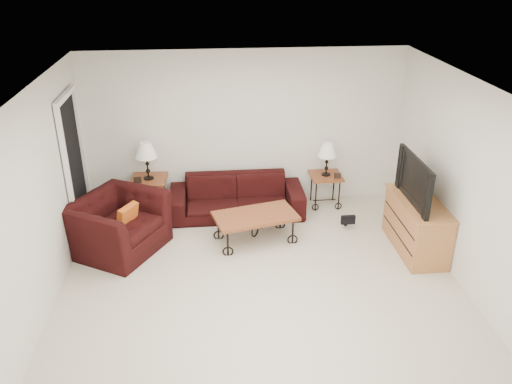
% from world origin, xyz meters
% --- Properties ---
extents(ground, '(5.00, 5.00, 0.00)m').
position_xyz_m(ground, '(0.00, 0.00, 0.00)').
color(ground, beige).
rests_on(ground, ground).
extents(wall_back, '(5.00, 0.02, 2.50)m').
position_xyz_m(wall_back, '(0.00, 2.50, 1.25)').
color(wall_back, silver).
rests_on(wall_back, ground).
extents(wall_front, '(5.00, 0.02, 2.50)m').
position_xyz_m(wall_front, '(0.00, -2.50, 1.25)').
color(wall_front, silver).
rests_on(wall_front, ground).
extents(wall_left, '(0.02, 5.00, 2.50)m').
position_xyz_m(wall_left, '(-2.50, 0.00, 1.25)').
color(wall_left, silver).
rests_on(wall_left, ground).
extents(wall_right, '(0.02, 5.00, 2.50)m').
position_xyz_m(wall_right, '(2.50, 0.00, 1.25)').
color(wall_right, silver).
rests_on(wall_right, ground).
extents(ceiling, '(5.00, 5.00, 0.00)m').
position_xyz_m(ceiling, '(0.00, 0.00, 2.50)').
color(ceiling, white).
rests_on(ceiling, wall_back).
extents(doorway, '(0.08, 0.94, 2.04)m').
position_xyz_m(doorway, '(-2.47, 1.65, 1.02)').
color(doorway, black).
rests_on(doorway, ground).
extents(sofa, '(2.08, 0.81, 0.61)m').
position_xyz_m(sofa, '(-0.18, 2.02, 0.30)').
color(sofa, black).
rests_on(sofa, ground).
extents(side_table_left, '(0.57, 0.57, 0.59)m').
position_xyz_m(side_table_left, '(-1.53, 2.20, 0.30)').
color(side_table_left, brown).
rests_on(side_table_left, ground).
extents(side_table_right, '(0.50, 0.50, 0.54)m').
position_xyz_m(side_table_right, '(1.27, 2.20, 0.27)').
color(side_table_right, brown).
rests_on(side_table_right, ground).
extents(lamp_left, '(0.35, 0.35, 0.59)m').
position_xyz_m(lamp_left, '(-1.53, 2.20, 0.89)').
color(lamp_left, black).
rests_on(lamp_left, side_table_left).
extents(lamp_right, '(0.31, 0.31, 0.54)m').
position_xyz_m(lamp_right, '(1.27, 2.20, 0.81)').
color(lamp_right, black).
rests_on(lamp_right, side_table_right).
extents(photo_frame_left, '(0.12, 0.03, 0.10)m').
position_xyz_m(photo_frame_left, '(-1.68, 2.05, 0.64)').
color(photo_frame_left, black).
rests_on(photo_frame_left, side_table_left).
extents(photo_frame_right, '(0.11, 0.03, 0.09)m').
position_xyz_m(photo_frame_right, '(1.42, 2.05, 0.58)').
color(photo_frame_right, black).
rests_on(photo_frame_right, side_table_right).
extents(coffee_table, '(1.27, 0.88, 0.43)m').
position_xyz_m(coffee_table, '(0.03, 1.15, 0.22)').
color(coffee_table, brown).
rests_on(coffee_table, ground).
extents(armchair, '(1.50, 1.55, 0.77)m').
position_xyz_m(armchair, '(-1.88, 1.12, 0.39)').
color(armchair, black).
rests_on(armchair, ground).
extents(throw_pillow, '(0.26, 0.35, 0.35)m').
position_xyz_m(throw_pillow, '(-1.73, 1.07, 0.52)').
color(throw_pillow, orange).
rests_on(throw_pillow, armchair).
extents(tv_stand, '(0.52, 1.24, 0.74)m').
position_xyz_m(tv_stand, '(2.23, 0.73, 0.37)').
color(tv_stand, '#C58549').
rests_on(tv_stand, ground).
extents(television, '(0.15, 1.11, 0.64)m').
position_xyz_m(television, '(2.21, 0.73, 1.06)').
color(television, black).
rests_on(television, tv_stand).
extents(backpack, '(0.33, 0.25, 0.42)m').
position_xyz_m(backpack, '(1.44, 1.46, 0.21)').
color(backpack, black).
rests_on(backpack, ground).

